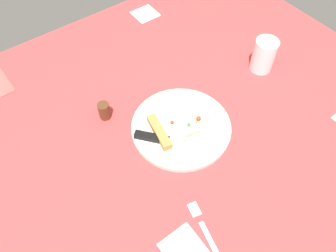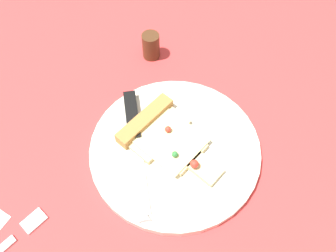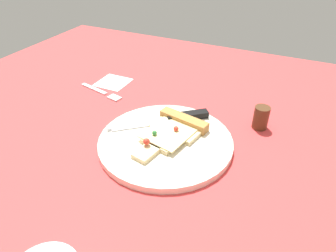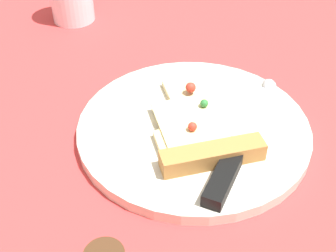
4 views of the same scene
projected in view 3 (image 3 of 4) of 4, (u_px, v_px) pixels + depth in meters
ground_plane at (136, 156)px, 65.13cm from camera, size 138.24×138.24×3.00cm
plate at (166, 142)px, 65.65cm from camera, size 29.13×29.13×1.50cm
pizza_slice at (172, 131)px, 66.47cm from camera, size 18.59×12.80×2.69cm
knife at (169, 119)px, 70.60cm from camera, size 16.90×19.84×2.45cm
pepper_shaker at (261, 118)px, 70.03cm from camera, size 3.54×3.54×5.52cm
fork at (102, 92)px, 85.36cm from camera, size 5.16×15.32×0.80cm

